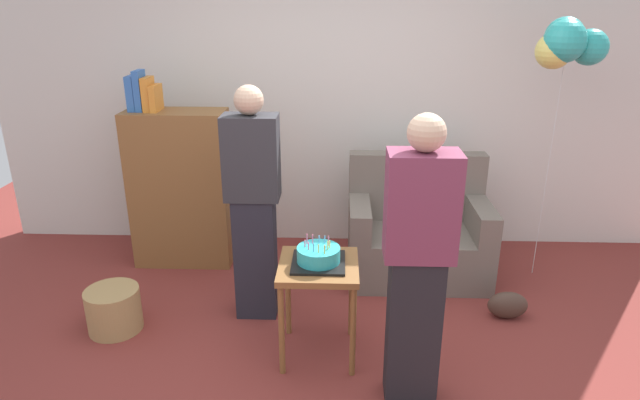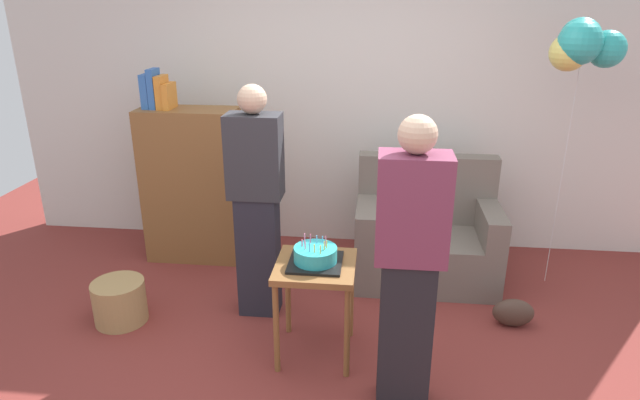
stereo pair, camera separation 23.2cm
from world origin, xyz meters
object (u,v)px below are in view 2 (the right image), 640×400
at_px(side_table, 316,278).
at_px(person_holding_cake, 409,268).
at_px(person_blowing_candles, 257,203).
at_px(wicker_basket, 120,302).
at_px(couch, 426,237).
at_px(balloon_bunch, 583,45).
at_px(birthday_cake, 315,256).
at_px(bookshelf, 192,183).
at_px(handbag, 513,313).

relative_size(side_table, person_holding_cake, 0.39).
distance_m(person_blowing_candles, wicker_basket, 1.19).
height_order(couch, balloon_bunch, balloon_bunch).
xyz_separation_m(couch, wicker_basket, (-2.15, -0.90, -0.19)).
height_order(couch, person_holding_cake, person_holding_cake).
relative_size(birthday_cake, person_blowing_candles, 0.20).
xyz_separation_m(person_holding_cake, balloon_bunch, (1.17, 1.45, 1.00)).
distance_m(couch, balloon_bunch, 1.77).
relative_size(couch, person_holding_cake, 0.67).
xyz_separation_m(birthday_cake, wicker_basket, (-1.40, 0.21, -0.53)).
bearing_deg(bookshelf, wicker_basket, -101.01).
height_order(person_blowing_candles, person_holding_cake, same).
bearing_deg(couch, person_holding_cake, -98.46).
bearing_deg(side_table, birthday_cake, 141.83).
relative_size(birthday_cake, handbag, 1.14).
bearing_deg(balloon_bunch, handbag, -121.69).
height_order(side_table, handbag, side_table).
bearing_deg(handbag, birthday_cake, -161.12).
bearing_deg(person_holding_cake, birthday_cake, -16.47).
bearing_deg(birthday_cake, wicker_basket, 171.37).
bearing_deg(birthday_cake, handbag, 18.88).
bearing_deg(balloon_bunch, bookshelf, 175.99).
bearing_deg(wicker_basket, bookshelf, 78.99).
bearing_deg(couch, handbag, -49.49).
distance_m(birthday_cake, handbag, 1.51).
height_order(person_holding_cake, wicker_basket, person_holding_cake).
bearing_deg(birthday_cake, balloon_bunch, 32.15).
height_order(side_table, birthday_cake, birthday_cake).
height_order(person_blowing_candles, handbag, person_blowing_candles).
bearing_deg(person_blowing_candles, bookshelf, 147.16).
distance_m(couch, wicker_basket, 2.34).
distance_m(birthday_cake, person_holding_cake, 0.67).
relative_size(person_blowing_candles, wicker_basket, 4.53).
bearing_deg(side_table, person_holding_cake, -35.63).
relative_size(couch, wicker_basket, 3.06).
bearing_deg(wicker_basket, person_blowing_candles, 14.54).
height_order(handbag, balloon_bunch, balloon_bunch).
distance_m(couch, person_holding_cake, 1.59).
height_order(bookshelf, person_blowing_candles, person_blowing_candles).
xyz_separation_m(birthday_cake, handbag, (1.32, 0.45, -0.58)).
relative_size(couch, side_table, 1.73).
distance_m(couch, handbag, 0.90).
bearing_deg(person_blowing_candles, handbag, 14.68).
xyz_separation_m(person_blowing_candles, balloon_bunch, (2.16, 0.61, 1.00)).
distance_m(bookshelf, wicker_basket, 1.20).
relative_size(side_table, wicker_basket, 1.76).
xyz_separation_m(bookshelf, person_blowing_candles, (0.74, -0.81, 0.16)).
height_order(side_table, person_blowing_candles, person_blowing_candles).
bearing_deg(wicker_basket, couch, 22.70).
distance_m(wicker_basket, handbag, 2.73).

